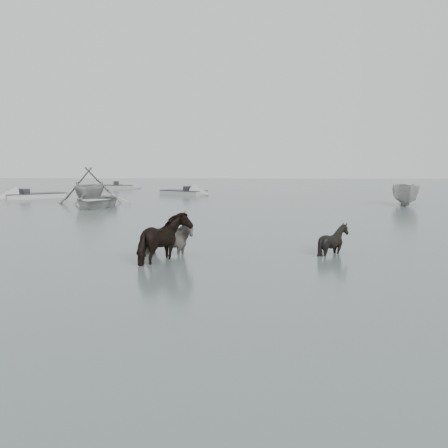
# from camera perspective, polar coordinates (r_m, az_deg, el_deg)

# --- Properties ---
(ground) EXTENTS (140.00, 140.00, 0.00)m
(ground) POSITION_cam_1_polar(r_m,az_deg,el_deg) (17.10, 2.92, -3.39)
(ground) COLOR #495753
(ground) RESTS_ON ground
(pony_pinto) EXTENTS (1.69, 0.78, 1.42)m
(pony_pinto) POSITION_cam_1_polar(r_m,az_deg,el_deg) (17.57, -5.76, -0.80)
(pony_pinto) COLOR black
(pony_pinto) RESTS_ON ground
(pony_dark) EXTENTS (1.45, 1.69, 1.68)m
(pony_dark) POSITION_cam_1_polar(r_m,az_deg,el_deg) (16.33, -5.92, -0.90)
(pony_dark) COLOR black
(pony_dark) RESTS_ON ground
(pony_black) EXTENTS (1.24, 1.12, 1.31)m
(pony_black) POSITION_cam_1_polar(r_m,az_deg,el_deg) (17.96, 11.07, -0.91)
(pony_black) COLOR black
(pony_black) RESTS_ON ground
(rowboat_lead) EXTENTS (3.90, 5.33, 1.08)m
(rowboat_lead) POSITION_cam_1_polar(r_m,az_deg,el_deg) (35.81, -12.81, 2.56)
(rowboat_lead) COLOR silver
(rowboat_lead) RESTS_ON ground
(rowboat_trail) EXTENTS (5.01, 5.56, 2.58)m
(rowboat_trail) POSITION_cam_1_polar(r_m,az_deg,el_deg) (38.53, -13.48, 3.94)
(rowboat_trail) COLOR #989A98
(rowboat_trail) RESTS_ON ground
(boat_small) EXTENTS (1.96, 4.20, 1.57)m
(boat_small) POSITION_cam_1_polar(r_m,az_deg,el_deg) (38.04, 17.99, 3.00)
(boat_small) COLOR #A1A19D
(boat_small) RESTS_ON ground
(skiff_outer) EXTENTS (5.85, 5.24, 0.75)m
(skiff_outer) POSITION_cam_1_polar(r_m,az_deg,el_deg) (45.12, -18.68, 2.97)
(skiff_outer) COLOR #B7B7B2
(skiff_outer) RESTS_ON ground
(skiff_mid) EXTENTS (5.49, 4.42, 0.75)m
(skiff_mid) POSITION_cam_1_polar(r_m,az_deg,el_deg) (47.03, -4.13, 3.44)
(skiff_mid) COLOR #9C9F9C
(skiff_mid) RESTS_ON ground
(skiff_far) EXTENTS (7.04, 2.81, 0.75)m
(skiff_far) POSITION_cam_1_polar(r_m,az_deg,el_deg) (57.86, -11.71, 3.91)
(skiff_far) COLOR gray
(skiff_far) RESTS_ON ground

